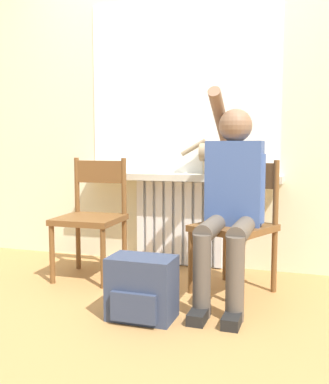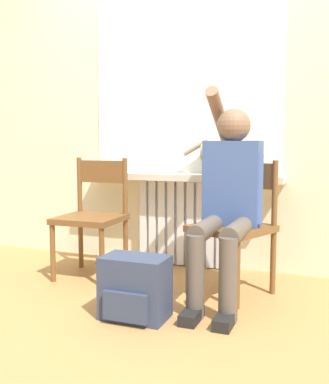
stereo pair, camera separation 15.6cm
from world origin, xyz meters
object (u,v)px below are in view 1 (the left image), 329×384
chair_left (92,215)px  cat (222,153)px  chair_right (237,224)px  person (231,193)px  backpack (142,288)px

chair_left → cat: 1.05m
chair_right → chair_left: bearing=-155.8°
chair_right → person: size_ratio=0.65×
cat → backpack: bearing=-101.4°
chair_right → person: 0.24m
cat → chair_right: bearing=-67.5°
chair_left → chair_right: same height
person → chair_right: bearing=82.3°
chair_left → backpack: chair_left is taller
backpack → cat: bearing=78.6°
chair_left → cat: size_ratio=1.61×
person → backpack: 0.79m
person → cat: bearing=106.6°
chair_left → cat: bearing=26.9°
chair_left → person: (1.01, -0.13, 0.20)m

